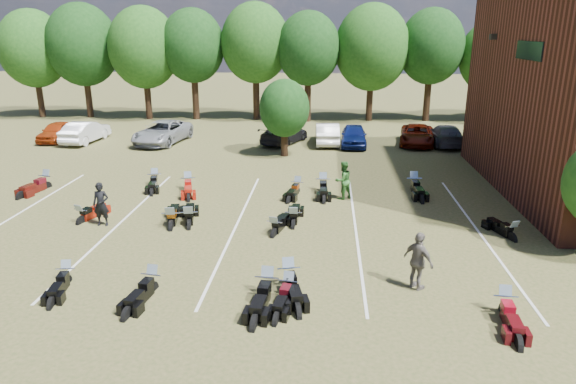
# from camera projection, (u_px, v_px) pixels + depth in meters

# --- Properties ---
(ground) EXTENTS (160.00, 160.00, 0.00)m
(ground) POSITION_uv_depth(u_px,v_px,m) (304.00, 257.00, 18.60)
(ground) COLOR brown
(ground) RESTS_ON ground
(car_0) EXTENTS (1.85, 4.17, 1.39)m
(car_0) POSITION_uv_depth(u_px,v_px,m) (57.00, 132.00, 37.64)
(car_0) COLOR #952F0D
(car_0) RESTS_ON ground
(car_1) EXTENTS (1.97, 4.78, 1.54)m
(car_1) POSITION_uv_depth(u_px,v_px,m) (85.00, 132.00, 37.20)
(car_1) COLOR silver
(car_1) RESTS_ON ground
(car_2) EXTENTS (3.50, 6.02, 1.58)m
(car_2) POSITION_uv_depth(u_px,v_px,m) (163.00, 132.00, 36.92)
(car_2) COLOR gray
(car_2) RESTS_ON ground
(car_3) EXTENTS (3.62, 5.19, 1.40)m
(car_3) POSITION_uv_depth(u_px,v_px,m) (284.00, 134.00, 36.88)
(car_3) COLOR black
(car_3) RESTS_ON ground
(car_4) EXTENTS (1.89, 4.39, 1.48)m
(car_4) POSITION_uv_depth(u_px,v_px,m) (354.00, 135.00, 36.05)
(car_4) COLOR navy
(car_4) RESTS_ON ground
(car_5) EXTENTS (1.80, 4.67, 1.52)m
(car_5) POSITION_uv_depth(u_px,v_px,m) (327.00, 133.00, 36.68)
(car_5) COLOR beige
(car_5) RESTS_ON ground
(car_6) EXTENTS (3.05, 5.28, 1.38)m
(car_6) POSITION_uv_depth(u_px,v_px,m) (417.00, 135.00, 36.50)
(car_6) COLOR #541004
(car_6) RESTS_ON ground
(car_7) EXTENTS (2.09, 5.01, 1.45)m
(car_7) POSITION_uv_depth(u_px,v_px,m) (445.00, 135.00, 36.28)
(car_7) COLOR #39393E
(car_7) RESTS_ON ground
(person_black) EXTENTS (0.69, 0.47, 1.86)m
(person_black) POSITION_uv_depth(u_px,v_px,m) (101.00, 204.00, 21.38)
(person_black) COLOR black
(person_black) RESTS_ON ground
(person_green) EXTENTS (1.15, 1.11, 1.87)m
(person_green) POSITION_uv_depth(u_px,v_px,m) (343.00, 180.00, 24.75)
(person_green) COLOR #2C6425
(person_green) RESTS_ON ground
(person_grey) EXTENTS (1.09, 1.15, 1.91)m
(person_grey) POSITION_uv_depth(u_px,v_px,m) (418.00, 261.00, 16.10)
(person_grey) COLOR #635C55
(person_grey) RESTS_ON ground
(motorcycle_1) EXTENTS (0.99, 2.25, 1.21)m
(motorcycle_1) POSITION_uv_depth(u_px,v_px,m) (153.00, 291.00, 16.21)
(motorcycle_1) COLOR black
(motorcycle_1) RESTS_ON ground
(motorcycle_2) EXTENTS (0.93, 2.07, 1.11)m
(motorcycle_2) POSITION_uv_depth(u_px,v_px,m) (68.00, 284.00, 16.69)
(motorcycle_2) COLOR black
(motorcycle_2) RESTS_ON ground
(motorcycle_3) EXTENTS (0.98, 2.46, 1.34)m
(motorcycle_3) POSITION_uv_depth(u_px,v_px,m) (267.00, 296.00, 15.91)
(motorcycle_3) COLOR black
(motorcycle_3) RESTS_ON ground
(motorcycle_4) EXTENTS (1.29, 2.51, 1.33)m
(motorcycle_4) POSITION_uv_depth(u_px,v_px,m) (289.00, 286.00, 16.52)
(motorcycle_4) COLOR black
(motorcycle_4) RESTS_ON ground
(motorcycle_5) EXTENTS (0.96, 2.11, 1.14)m
(motorcycle_5) POSITION_uv_depth(u_px,v_px,m) (288.00, 297.00, 15.87)
(motorcycle_5) COLOR black
(motorcycle_5) RESTS_ON ground
(motorcycle_6) EXTENTS (0.87, 2.26, 1.23)m
(motorcycle_6) POSITION_uv_depth(u_px,v_px,m) (503.00, 314.00, 14.90)
(motorcycle_6) COLOR #3F090D
(motorcycle_6) RESTS_ON ground
(motorcycle_7) EXTENTS (1.22, 2.23, 1.18)m
(motorcycle_7) POSITION_uv_depth(u_px,v_px,m) (82.00, 223.00, 21.91)
(motorcycle_7) COLOR maroon
(motorcycle_7) RESTS_ON ground
(motorcycle_8) EXTENTS (1.15, 2.52, 1.35)m
(motorcycle_8) POSITION_uv_depth(u_px,v_px,m) (171.00, 228.00, 21.30)
(motorcycle_8) COLOR black
(motorcycle_8) RESTS_ON ground
(motorcycle_9) EXTENTS (1.26, 2.53, 1.35)m
(motorcycle_9) POSITION_uv_depth(u_px,v_px,m) (189.00, 227.00, 21.41)
(motorcycle_9) COLOR black
(motorcycle_9) RESTS_ON ground
(motorcycle_11) EXTENTS (1.16, 2.23, 1.19)m
(motorcycle_11) POSITION_uv_depth(u_px,v_px,m) (274.00, 236.00, 20.56)
(motorcycle_11) COLOR black
(motorcycle_11) RESTS_ON ground
(motorcycle_12) EXTENTS (0.78, 2.32, 1.28)m
(motorcycle_12) POSITION_uv_depth(u_px,v_px,m) (293.00, 227.00, 21.48)
(motorcycle_12) COLOR black
(motorcycle_12) RESTS_ON ground
(motorcycle_13) EXTENTS (1.33, 2.18, 1.16)m
(motorcycle_13) POSITION_uv_depth(u_px,v_px,m) (511.00, 240.00, 20.16)
(motorcycle_13) COLOR black
(motorcycle_13) RESTS_ON ground
(motorcycle_14) EXTENTS (1.25, 2.53, 1.35)m
(motorcycle_14) POSITION_uv_depth(u_px,v_px,m) (47.00, 188.00, 26.66)
(motorcycle_14) COLOR #400D09
(motorcycle_14) RESTS_ON ground
(motorcycle_15) EXTENTS (1.34, 2.48, 1.32)m
(motorcycle_15) POSITION_uv_depth(u_px,v_px,m) (189.00, 190.00, 26.36)
(motorcycle_15) COLOR maroon
(motorcycle_15) RESTS_ON ground
(motorcycle_16) EXTENTS (1.20, 2.37, 1.26)m
(motorcycle_16) POSITION_uv_depth(u_px,v_px,m) (155.00, 185.00, 27.14)
(motorcycle_16) COLOR black
(motorcycle_16) RESTS_ON ground
(motorcycle_17) EXTENTS (1.09, 2.22, 1.19)m
(motorcycle_17) POSITION_uv_depth(u_px,v_px,m) (297.00, 193.00, 25.88)
(motorcycle_17) COLOR black
(motorcycle_17) RESTS_ON ground
(motorcycle_18) EXTENTS (0.86, 2.44, 1.34)m
(motorcycle_18) POSITION_uv_depth(u_px,v_px,m) (323.00, 191.00, 26.15)
(motorcycle_18) COLOR black
(motorcycle_18) RESTS_ON ground
(motorcycle_19) EXTENTS (0.93, 2.52, 1.38)m
(motorcycle_19) POSITION_uv_depth(u_px,v_px,m) (413.00, 191.00, 26.22)
(motorcycle_19) COLOR black
(motorcycle_19) RESTS_ON ground
(tree_line) EXTENTS (56.00, 6.00, 9.79)m
(tree_line) POSITION_uv_depth(u_px,v_px,m) (309.00, 48.00, 44.29)
(tree_line) COLOR black
(tree_line) RESTS_ON ground
(young_tree_midfield) EXTENTS (3.20, 3.20, 4.70)m
(young_tree_midfield) POSITION_uv_depth(u_px,v_px,m) (284.00, 108.00, 32.52)
(young_tree_midfield) COLOR black
(young_tree_midfield) RESTS_ON ground
(parking_lines) EXTENTS (20.10, 14.00, 0.01)m
(parking_lines) POSITION_uv_depth(u_px,v_px,m) (237.00, 225.00, 21.67)
(parking_lines) COLOR silver
(parking_lines) RESTS_ON ground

